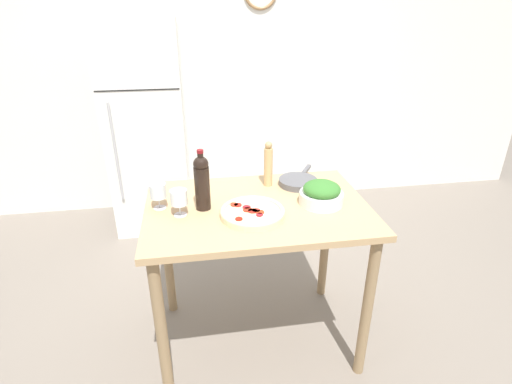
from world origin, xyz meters
TOP-DOWN VIEW (x-y plane):
  - ground_plane at (0.00, 0.00)m, footprint 14.00×14.00m
  - wall_back at (0.00, 1.98)m, footprint 6.40×0.08m
  - refrigerator at (-0.70, 1.62)m, footprint 0.64×0.65m
  - prep_counter at (0.00, 0.00)m, footprint 1.16×0.80m
  - wine_bottle at (-0.28, 0.02)m, footprint 0.08×0.08m
  - wine_glass_near at (-0.40, -0.04)m, footprint 0.08×0.08m
  - wine_glass_far at (-0.50, 0.05)m, footprint 0.08×0.08m
  - pepper_mill at (0.10, 0.25)m, footprint 0.05×0.05m
  - salad_bowl at (0.33, -0.03)m, footprint 0.23×0.23m
  - homemade_pizza at (-0.04, -0.11)m, footprint 0.32×0.32m
  - cast_iron_skillet at (0.28, 0.23)m, footprint 0.25×0.33m

SIDE VIEW (x-z plane):
  - ground_plane at x=0.00m, z-range 0.00..0.00m
  - prep_counter at x=0.00m, z-range 0.32..1.23m
  - refrigerator at x=-0.70m, z-range 0.00..1.78m
  - cast_iron_skillet at x=0.28m, z-range 0.91..0.95m
  - homemade_pizza at x=-0.04m, z-range 0.91..0.95m
  - salad_bowl at x=0.33m, z-range 0.91..1.03m
  - wine_glass_near at x=-0.40m, z-range 0.94..1.07m
  - wine_glass_far at x=-0.50m, z-range 0.94..1.07m
  - pepper_mill at x=0.10m, z-range 0.91..1.17m
  - wine_bottle at x=-0.28m, z-range 0.90..1.22m
  - wall_back at x=0.00m, z-range 0.00..2.60m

